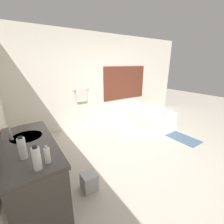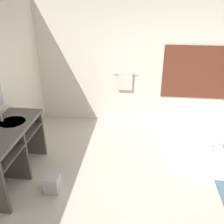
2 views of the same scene
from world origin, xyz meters
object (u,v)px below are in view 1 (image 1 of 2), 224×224
bathtub (141,115)px  water_bottle_1 (37,158)px  soap_dispenser (47,155)px  waste_bin (89,181)px  water_bottle_2 (22,148)px

bathtub → water_bottle_1: bearing=-149.8°
bathtub → soap_dispenser: 3.66m
bathtub → waste_bin: (-2.54, -1.48, -0.15)m
water_bottle_1 → water_bottle_2: bearing=109.6°
soap_dispenser → bathtub: bearing=30.3°
water_bottle_2 → bathtub: bearing=25.9°
bathtub → water_bottle_1: water_bottle_1 is taller
bathtub → water_bottle_2: water_bottle_2 is taller
soap_dispenser → waste_bin: (0.56, 0.33, -0.87)m
water_bottle_1 → water_bottle_2: 0.28m
water_bottle_2 → soap_dispenser: bearing=-48.4°
waste_bin → water_bottle_2: bearing=-171.1°
soap_dispenser → waste_bin: 1.09m
soap_dispenser → waste_bin: size_ratio=0.70×
waste_bin → soap_dispenser: bearing=-149.4°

